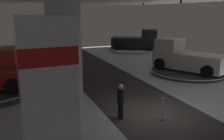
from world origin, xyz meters
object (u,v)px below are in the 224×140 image
at_px(column_left, 65,64).
at_px(pickup_truck_deep_right, 138,41).
at_px(visitor_walking_near, 121,99).
at_px(display_platform_deep_right, 135,50).
at_px(display_platform_mid_right, 188,72).
at_px(brand_sign_pylon, 51,124).
at_px(pickup_truck_mid_right, 185,58).

xyz_separation_m(column_left, pickup_truck_deep_right, (11.88, 16.59, -1.53)).
distance_m(pickup_truck_deep_right, visitor_walking_near, 18.82).
distance_m(display_platform_deep_right, display_platform_mid_right, 10.98).
xyz_separation_m(display_platform_deep_right, visitor_walking_near, (-9.18, -16.44, 0.75)).
distance_m(brand_sign_pylon, display_platform_deep_right, 24.54).
distance_m(display_platform_deep_right, visitor_walking_near, 18.85).
relative_size(column_left, display_platform_deep_right, 0.92).
height_order(pickup_truck_deep_right, display_platform_mid_right, pickup_truck_deep_right).
bearing_deg(visitor_walking_near, pickup_truck_deep_right, 59.86).
height_order(brand_sign_pylon, pickup_truck_deep_right, brand_sign_pylon).
relative_size(display_platform_deep_right, visitor_walking_near, 3.75).
distance_m(display_platform_deep_right, pickup_truck_mid_right, 10.76).
distance_m(column_left, display_platform_deep_right, 20.55).
height_order(column_left, pickup_truck_deep_right, column_left).
bearing_deg(brand_sign_pylon, pickup_truck_mid_right, 41.29).
height_order(display_platform_mid_right, visitor_walking_near, visitor_walking_near).
xyz_separation_m(display_platform_deep_right, display_platform_mid_right, (-1.02, -10.94, -0.03)).
xyz_separation_m(display_platform_mid_right, visitor_walking_near, (-8.16, -5.51, 0.77)).
distance_m(pickup_truck_mid_right, visitor_walking_near, 9.90).
relative_size(brand_sign_pylon, visitor_walking_near, 2.89).
bearing_deg(pickup_truck_mid_right, brand_sign_pylon, -138.71).
bearing_deg(column_left, visitor_walking_near, 7.55).
distance_m(column_left, brand_sign_pylon, 4.25).
bearing_deg(pickup_truck_deep_right, column_left, -125.59).
height_order(display_platform_deep_right, pickup_truck_deep_right, pickup_truck_deep_right).
relative_size(column_left, pickup_truck_deep_right, 0.98).
relative_size(display_platform_deep_right, display_platform_mid_right, 1.05).
height_order(column_left, pickup_truck_mid_right, column_left).
xyz_separation_m(pickup_truck_deep_right, visitor_walking_near, (-9.45, -16.27, -0.31)).
distance_m(pickup_truck_deep_right, pickup_truck_mid_right, 10.57).
height_order(brand_sign_pylon, pickup_truck_mid_right, brand_sign_pylon).
distance_m(display_platform_mid_right, visitor_walking_near, 9.87).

